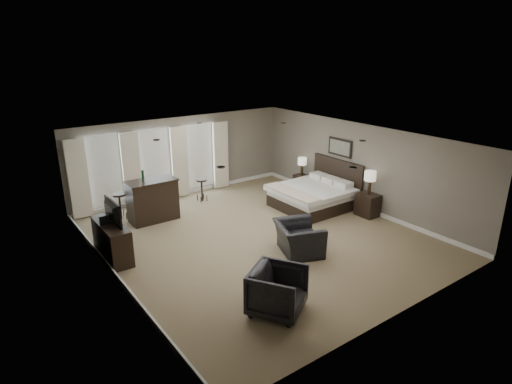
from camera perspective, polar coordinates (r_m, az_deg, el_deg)
room at (r=10.77m, az=0.39°, el=0.24°), size 7.60×8.60×2.64m
window_bay at (r=13.79m, az=-13.22°, el=3.53°), size 5.25×0.20×2.30m
bed at (r=13.12m, az=7.44°, el=0.74°), size 2.16×2.06×1.37m
nightstand_near at (r=12.93m, az=14.66°, el=-1.67°), size 0.50×0.61×0.67m
nightstand_far at (r=14.84m, az=6.08°, el=1.26°), size 0.40×0.49×0.53m
lamp_near at (r=12.71m, az=14.91°, el=1.19°), size 0.33×0.33×0.69m
lamp_far at (r=14.67m, az=6.15°, el=3.40°), size 0.30×0.30×0.62m
wall_art at (r=13.60m, az=11.11°, el=5.86°), size 0.04×0.96×0.56m
dresser at (r=10.60m, az=-18.63°, el=-6.20°), size 0.48×1.50×0.87m
tv at (r=10.40m, az=-18.91°, el=-3.71°), size 0.57×0.99×0.13m
armchair_near at (r=10.33m, az=5.71°, el=-5.49°), size 1.11×1.34×1.01m
armchair_far at (r=8.14m, az=2.90°, el=-12.76°), size 1.28×1.27×0.98m
bar_counter at (r=12.45m, az=-13.61°, el=-1.07°), size 1.39×0.72×1.21m
bar_stool_left at (r=12.89m, az=-17.66°, el=-1.81°), size 0.47×0.47×0.76m
bar_stool_right at (r=13.79m, az=-7.23°, el=0.26°), size 0.45×0.45×0.73m
desk_chair at (r=10.80m, az=-18.98°, el=-5.11°), size 0.57×0.57×1.09m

